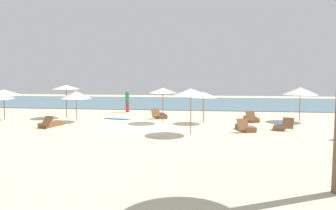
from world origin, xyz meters
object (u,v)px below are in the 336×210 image
(umbrella_0, at_px, (66,87))
(person_1, at_px, (127,101))
(umbrella_5, at_px, (76,95))
(umbrella_6, at_px, (204,95))
(umbrella_8, at_px, (300,91))
(umbrella_4, at_px, (3,92))
(lounger_1, at_px, (251,119))
(lounger_3, at_px, (51,124))
(lounger_4, at_px, (160,115))
(lounger_0, at_px, (245,127))
(lounger_2, at_px, (281,126))
(surfboard, at_px, (117,119))
(umbrella_2, at_px, (191,92))
(umbrella_1, at_px, (163,90))

(umbrella_0, height_order, person_1, umbrella_0)
(umbrella_5, height_order, umbrella_6, umbrella_5)
(umbrella_8, bearing_deg, umbrella_4, -174.31)
(lounger_1, xyz_separation_m, lounger_3, (-12.02, -3.77, -0.01))
(umbrella_6, height_order, lounger_4, umbrella_6)
(lounger_0, bearing_deg, umbrella_0, 162.35)
(lounger_0, distance_m, lounger_1, 3.72)
(umbrella_5, distance_m, umbrella_6, 8.24)
(lounger_2, bearing_deg, umbrella_5, 174.35)
(umbrella_5, distance_m, surfboard, 3.22)
(umbrella_4, xyz_separation_m, lounger_1, (16.49, 1.59, -1.71))
(umbrella_0, bearing_deg, umbrella_5, -49.85)
(person_1, xyz_separation_m, surfboard, (0.36, -4.20, -0.91))
(lounger_0, bearing_deg, lounger_4, 139.72)
(umbrella_2, xyz_separation_m, umbrella_4, (-12.78, 3.38, -0.26))
(umbrella_6, bearing_deg, lounger_1, 19.60)
(lounger_0, bearing_deg, surfboard, 157.10)
(lounger_0, height_order, lounger_3, lounger_0)
(umbrella_6, bearing_deg, lounger_0, -47.36)
(umbrella_6, relative_size, lounger_4, 1.11)
(lounger_0, bearing_deg, umbrella_6, 132.64)
(umbrella_4, relative_size, lounger_1, 1.26)
(lounger_3, bearing_deg, surfboard, 51.06)
(lounger_3, bearing_deg, person_1, 71.82)
(lounger_4, height_order, person_1, person_1)
(umbrella_8, distance_m, surfboard, 12.39)
(umbrella_1, height_order, lounger_2, umbrella_1)
(umbrella_1, bearing_deg, surfboard, 160.70)
(lounger_3, bearing_deg, umbrella_4, 154.02)
(umbrella_2, bearing_deg, lounger_3, 171.79)
(umbrella_1, height_order, person_1, umbrella_1)
(lounger_2, distance_m, person_1, 12.81)
(umbrella_6, bearing_deg, surfboard, 170.68)
(umbrella_6, bearing_deg, lounger_3, -163.40)
(lounger_3, height_order, surfboard, lounger_3)
(umbrella_0, bearing_deg, surfboard, -5.27)
(umbrella_4, distance_m, umbrella_6, 13.38)
(umbrella_0, bearing_deg, lounger_2, -12.39)
(surfboard, bearing_deg, umbrella_6, -9.32)
(lounger_1, bearing_deg, umbrella_4, -174.49)
(umbrella_2, relative_size, person_1, 1.25)
(umbrella_5, xyz_separation_m, lounger_4, (5.13, 2.60, -1.58))
(umbrella_5, bearing_deg, lounger_3, -107.91)
(surfboard, bearing_deg, lounger_0, -22.90)
(umbrella_5, relative_size, umbrella_8, 0.89)
(umbrella_2, height_order, lounger_3, umbrella_2)
(umbrella_8, bearing_deg, umbrella_2, -142.05)
(lounger_3, height_order, lounger_4, lounger_3)
(umbrella_8, xyz_separation_m, lounger_2, (-1.86, -3.26, -1.83))
(umbrella_0, xyz_separation_m, person_1, (3.47, 3.85, -1.24))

